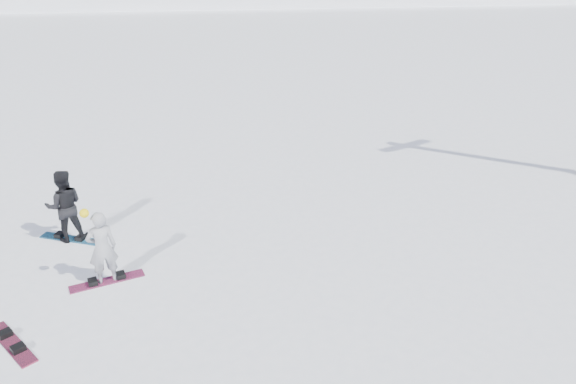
{
  "coord_description": "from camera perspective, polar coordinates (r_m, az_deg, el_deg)",
  "views": [
    {
      "loc": [
        2.19,
        -9.96,
        6.48
      ],
      "look_at": [
        3.76,
        1.78,
        1.1
      ],
      "focal_mm": 35.0,
      "sensor_mm": 36.0,
      "label": 1
    }
  ],
  "objects": [
    {
      "name": "snowboarder_man",
      "position": [
        13.85,
        -21.75,
        -1.33
      ],
      "size": [
        0.97,
        0.82,
        1.74
      ],
      "primitive_type": "imported",
      "rotation": [
        0.0,
        0.0,
        3.35
      ],
      "color": "black",
      "rests_on": "ground"
    },
    {
      "name": "snowboard_man",
      "position": [
        14.22,
        -21.22,
        -4.43
      ],
      "size": [
        1.49,
        0.83,
        0.03
      ],
      "primitive_type": "cube",
      "rotation": [
        0.0,
        0.0,
        -0.39
      ],
      "color": "#1B6C99",
      "rests_on": "ground"
    },
    {
      "name": "alpine_backdrop",
      "position": [
        200.65,
        -12.2,
        18.06
      ],
      "size": [
        412.5,
        227.0,
        53.2
      ],
      "color": "white",
      "rests_on": "ground"
    },
    {
      "name": "snowboarder_woman",
      "position": [
        11.9,
        -18.39,
        -5.37
      ],
      "size": [
        0.68,
        0.56,
        1.75
      ],
      "rotation": [
        0.0,
        0.0,
        3.48
      ],
      "color": "#AEADB2",
      "rests_on": "ground"
    },
    {
      "name": "ground",
      "position": [
        12.08,
        -17.03,
        -9.24
      ],
      "size": [
        420.0,
        420.0,
        0.0
      ],
      "primitive_type": "plane",
      "color": "white",
      "rests_on": "ground"
    },
    {
      "name": "snowboard_woman",
      "position": [
        12.31,
        -17.89,
        -8.61
      ],
      "size": [
        1.51,
        0.76,
        0.03
      ],
      "primitive_type": "cube",
      "rotation": [
        0.0,
        0.0,
        0.33
      ],
      "color": "#9E2255",
      "rests_on": "ground"
    },
    {
      "name": "snowboard_loose_b",
      "position": [
        11.23,
        -26.22,
        -13.66
      ],
      "size": [
        1.15,
        1.35,
        0.03
      ],
      "primitive_type": "cube",
      "rotation": [
        0.0,
        0.0,
        -0.9
      ],
      "color": "maroon",
      "rests_on": "ground"
    }
  ]
}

